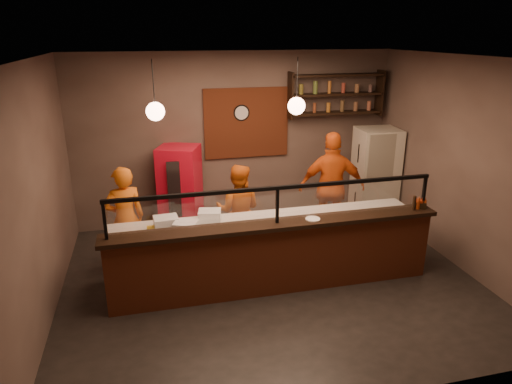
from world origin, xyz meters
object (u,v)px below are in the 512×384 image
object	(u,v)px
cook_right	(332,187)
red_cooler	(180,190)
pepper_mill	(414,203)
wall_clock	(241,113)
cook_left	(125,219)
pizza_dough	(329,216)
condiment_caddy	(420,205)
cook_mid	(238,210)
fridge	(375,175)

from	to	relation	value
cook_right	red_cooler	xyz separation A→B (m)	(-2.52, 1.00, -0.17)
pepper_mill	wall_clock	bearing A→B (deg)	125.06
cook_right	wall_clock	bearing A→B (deg)	-31.97
cook_left	red_cooler	xyz separation A→B (m)	(0.94, 1.25, -0.03)
red_cooler	pizza_dough	world-z (taller)	red_cooler
cook_left	cook_right	distance (m)	3.47
condiment_caddy	pepper_mill	bearing A→B (deg)	-155.72
cook_right	condiment_caddy	size ratio (longest dim) A/B	11.97
cook_mid	cook_right	distance (m)	1.71
pizza_dough	pepper_mill	world-z (taller)	pepper_mill
cook_left	cook_right	world-z (taller)	cook_right
cook_left	wall_clock	bearing A→B (deg)	-158.86
pizza_dough	pepper_mill	size ratio (longest dim) A/B	2.66
red_cooler	pizza_dough	distance (m)	2.90
cook_left	red_cooler	bearing A→B (deg)	-141.68
fridge	pepper_mill	bearing A→B (deg)	-99.30
wall_clock	fridge	distance (m)	2.84
cook_right	condiment_caddy	bearing A→B (deg)	132.25
red_cooler	wall_clock	bearing A→B (deg)	35.42
cook_left	fridge	distance (m)	4.75
cook_right	condiment_caddy	distance (m)	1.63
cook_mid	red_cooler	xyz separation A→B (m)	(-0.83, 1.17, 0.03)
red_cooler	cook_right	bearing A→B (deg)	-0.58
cook_right	red_cooler	distance (m)	2.72
wall_clock	condiment_caddy	xyz separation A→B (m)	(2.10, -2.73, -1.00)
red_cooler	pizza_dough	size ratio (longest dim) A/B	2.80
red_cooler	condiment_caddy	bearing A→B (deg)	-15.04
condiment_caddy	red_cooler	bearing A→B (deg)	143.88
wall_clock	pizza_dough	xyz separation A→B (m)	(0.82, -2.38, -1.19)
pizza_dough	condiment_caddy	xyz separation A→B (m)	(1.28, -0.35, 0.20)
fridge	wall_clock	bearing A→B (deg)	170.91
cook_right	fridge	distance (m)	1.38
fridge	pepper_mill	distance (m)	2.26
pepper_mill	cook_right	bearing A→B (deg)	113.69
fridge	condiment_caddy	size ratio (longest dim) A/B	11.12
pepper_mill	red_cooler	bearing A→B (deg)	141.96
wall_clock	red_cooler	world-z (taller)	wall_clock
cook_right	red_cooler	size ratio (longest dim) A/B	1.21
wall_clock	pepper_mill	bearing A→B (deg)	-54.94
condiment_caddy	wall_clock	bearing A→B (deg)	127.59
cook_right	fridge	xyz separation A→B (m)	(1.19, 0.70, -0.07)
wall_clock	cook_right	size ratio (longest dim) A/B	0.15
red_cooler	pizza_dough	bearing A→B (deg)	-24.50
red_cooler	condiment_caddy	distance (m)	4.11
cook_mid	pepper_mill	bearing A→B (deg)	171.89
pizza_dough	pepper_mill	bearing A→B (deg)	-19.79
cook_mid	cook_right	xyz separation A→B (m)	(1.69, 0.17, 0.20)
wall_clock	condiment_caddy	world-z (taller)	wall_clock
wall_clock	cook_left	xyz separation A→B (m)	(-2.15, -1.56, -1.27)
red_cooler	condiment_caddy	size ratio (longest dim) A/B	9.89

